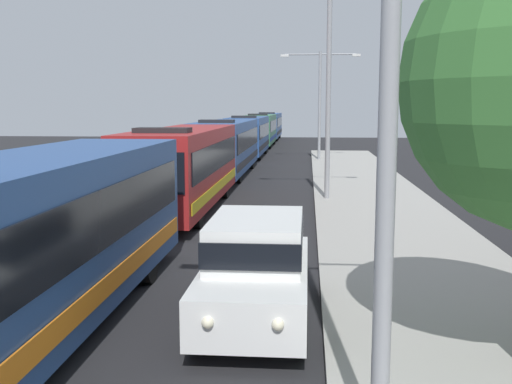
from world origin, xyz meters
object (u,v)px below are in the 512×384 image
at_px(bus_middle, 227,145).
at_px(white_suv, 256,265).
at_px(bus_rear, 261,129).
at_px(bus_tail_end, 269,125).
at_px(bus_fourth_in_line, 248,135).
at_px(streetlamp_far, 320,93).
at_px(streetlamp_mid, 329,71).
at_px(bus_second_in_line, 184,165).
at_px(bus_lead, 35,237).

xyz_separation_m(bus_middle, white_suv, (3.70, -23.77, -0.66)).
relative_size(bus_middle, white_suv, 2.64).
bearing_deg(bus_rear, bus_tail_end, 90.00).
xyz_separation_m(bus_fourth_in_line, streetlamp_far, (5.40, -3.80, 3.09)).
bearing_deg(bus_fourth_in_line, bus_tail_end, 90.00).
xyz_separation_m(bus_middle, streetlamp_mid, (5.40, -9.59, 3.60)).
bearing_deg(bus_second_in_line, bus_rear, 90.00).
relative_size(white_suv, streetlamp_mid, 0.55).
bearing_deg(bus_middle, streetlamp_mid, -60.64).
bearing_deg(bus_rear, bus_fourth_in_line, -90.00).
height_order(bus_lead, white_suv, bus_lead).
bearing_deg(bus_fourth_in_line, white_suv, -84.23).
distance_m(bus_lead, bus_tail_end, 62.65).
bearing_deg(bus_tail_end, bus_rear, -90.00).
height_order(bus_second_in_line, streetlamp_far, streetlamp_far).
relative_size(bus_fourth_in_line, bus_tail_end, 0.90).
relative_size(bus_second_in_line, white_suv, 2.40).
height_order(bus_lead, bus_second_in_line, same).
bearing_deg(bus_fourth_in_line, streetlamp_far, -35.12).
relative_size(bus_second_in_line, bus_middle, 0.91).
distance_m(bus_lead, bus_rear, 49.89).
height_order(bus_fourth_in_line, white_suv, bus_fourth_in_line).
bearing_deg(bus_second_in_line, bus_lead, -90.00).
xyz_separation_m(bus_rear, streetlamp_far, (5.40, -16.18, 3.09)).
relative_size(bus_second_in_line, bus_tail_end, 0.93).
height_order(bus_middle, white_suv, bus_middle).
bearing_deg(white_suv, bus_fourth_in_line, 95.77).
bearing_deg(streetlamp_mid, bus_rear, 98.82).
distance_m(bus_lead, streetlamp_far, 34.28).
distance_m(bus_middle, streetlamp_far, 10.97).
height_order(bus_second_in_line, streetlamp_mid, streetlamp_mid).
bearing_deg(bus_tail_end, bus_lead, -90.00).
xyz_separation_m(bus_rear, bus_tail_end, (0.00, 12.76, 0.00)).
bearing_deg(bus_rear, bus_second_in_line, -90.00).
bearing_deg(bus_lead, streetlamp_far, 80.90).
relative_size(bus_second_in_line, streetlamp_mid, 1.32).
distance_m(bus_fourth_in_line, streetlamp_mid, 23.34).
bearing_deg(bus_middle, bus_second_in_line, -90.00).
distance_m(bus_second_in_line, streetlamp_far, 21.92).
bearing_deg(bus_lead, bus_middle, 90.00).
distance_m(bus_second_in_line, streetlamp_mid, 6.92).
bearing_deg(streetlamp_far, streetlamp_mid, -90.00).
bearing_deg(bus_fourth_in_line, bus_rear, 90.00).
xyz_separation_m(bus_second_in_line, streetlamp_mid, (5.40, 2.40, 3.60)).
distance_m(bus_rear, bus_tail_end, 12.76).
bearing_deg(streetlamp_far, bus_fourth_in_line, 144.88).
xyz_separation_m(bus_fourth_in_line, bus_tail_end, (0.00, 25.15, 0.00)).
bearing_deg(streetlamp_far, bus_rear, 108.45).
distance_m(bus_second_in_line, bus_rear, 37.20).
distance_m(white_suv, streetlamp_far, 33.06).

